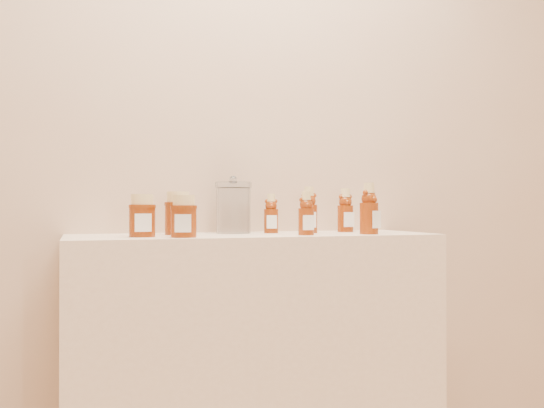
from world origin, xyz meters
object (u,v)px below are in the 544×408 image
object	(u,v)px
display_table	(255,371)
glass_canister	(233,205)
bear_bottle_back_left	(271,211)
honey_jar_left	(142,216)
bear_bottle_front_left	(306,210)

from	to	relation	value
display_table	glass_canister	distance (m)	0.56
bear_bottle_back_left	honey_jar_left	bearing A→B (deg)	-151.88
display_table	honey_jar_left	size ratio (longest dim) A/B	9.35
display_table	bear_bottle_back_left	bearing A→B (deg)	41.56
display_table	glass_canister	xyz separation A→B (m)	(-0.05, 0.10, 0.55)
honey_jar_left	bear_bottle_back_left	bearing A→B (deg)	16.80
bear_bottle_back_left	glass_canister	size ratio (longest dim) A/B	0.80
bear_bottle_back_left	bear_bottle_front_left	xyz separation A→B (m)	(0.06, -0.17, 0.00)
display_table	bear_bottle_front_left	world-z (taller)	bear_bottle_front_left
bear_bottle_back_left	honey_jar_left	xyz separation A→B (m)	(-0.45, -0.12, -0.01)
bear_bottle_back_left	glass_canister	bearing A→B (deg)	-178.84
bear_bottle_front_left	honey_jar_left	xyz separation A→B (m)	(-0.51, 0.05, -0.02)
display_table	glass_canister	world-z (taller)	glass_canister
honey_jar_left	glass_canister	distance (m)	0.36
bear_bottle_back_left	glass_canister	xyz separation A→B (m)	(-0.13, 0.03, 0.02)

